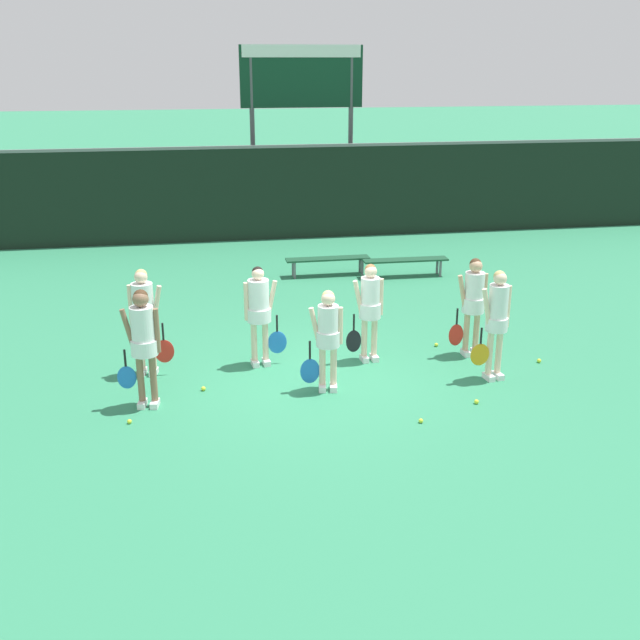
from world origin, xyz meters
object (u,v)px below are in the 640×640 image
object	(u,v)px
bench_far	(328,260)
player_1	(328,333)
tennis_ball_2	(129,421)
player_4	(259,308)
tennis_ball_0	(539,361)
player_2	(497,316)
bench_courtside	(405,261)
tennis_ball_1	(436,345)
tennis_ball_5	(203,389)
tennis_ball_4	(421,421)
player_5	(370,305)
player_0	(143,338)
player_6	(473,298)
tennis_ball_3	(476,402)
player_3	(144,313)
scoreboard	(302,89)

from	to	relation	value
bench_far	player_1	size ratio (longest dim) A/B	1.24
bench_far	tennis_ball_2	xyz separation A→B (m)	(-4.15, -7.06, -0.34)
player_4	tennis_ball_0	size ratio (longest dim) A/B	23.91
player_2	player_4	bearing A→B (deg)	151.96
bench_far	player_4	xyz separation A→B (m)	(-2.11, -5.22, 0.63)
bench_courtside	tennis_ball_1	xyz separation A→B (m)	(-0.72, -4.52, -0.34)
bench_far	player_1	world-z (taller)	player_1
player_1	tennis_ball_5	world-z (taller)	player_1
bench_far	tennis_ball_4	xyz separation A→B (m)	(-0.09, -7.75, -0.34)
bench_courtside	player_2	xyz separation A→B (m)	(-0.28, -6.03, 0.69)
player_5	tennis_ball_5	xyz separation A→B (m)	(-2.81, -0.79, -0.96)
bench_far	player_1	distance (m)	6.53
player_0	tennis_ball_5	bearing A→B (deg)	34.71
player_0	player_6	xyz separation A→B (m)	(5.42, 1.13, -0.06)
player_1	tennis_ball_4	size ratio (longest dim) A/B	24.51
player_0	tennis_ball_1	size ratio (longest dim) A/B	27.16
player_0	player_5	distance (m)	3.82
bench_courtside	bench_far	bearing A→B (deg)	168.01
player_2	tennis_ball_4	world-z (taller)	player_2
bench_far	player_5	bearing A→B (deg)	-93.46
bench_courtside	bench_far	xyz separation A→B (m)	(-1.79, 0.41, 0.00)
bench_courtside	player_1	world-z (taller)	player_1
tennis_ball_2	tennis_ball_4	distance (m)	4.12
player_0	player_6	size ratio (longest dim) A/B	1.04
player_4	tennis_ball_1	world-z (taller)	player_4
tennis_ball_2	player_1	bearing A→B (deg)	12.67
tennis_ball_3	player_6	bearing A→B (deg)	72.33
player_2	player_4	distance (m)	3.81
bench_courtside	player_5	size ratio (longest dim) A/B	1.19
bench_far	tennis_ball_2	size ratio (longest dim) A/B	30.20
tennis_ball_0	tennis_ball_1	size ratio (longest dim) A/B	1.08
player_2	player_5	distance (m)	2.09
tennis_ball_1	player_1	bearing A→B (deg)	-146.86
player_5	tennis_ball_0	distance (m)	3.04
tennis_ball_0	player_2	bearing A→B (deg)	-155.15
bench_far	player_3	distance (m)	6.64
player_3	tennis_ball_0	size ratio (longest dim) A/B	24.82
bench_courtside	tennis_ball_0	bearing A→B (deg)	-81.27
tennis_ball_0	tennis_ball_2	bearing A→B (deg)	-170.57
player_2	player_6	world-z (taller)	player_2
player_6	tennis_ball_2	xyz separation A→B (m)	(-5.67, -1.68, -0.99)
player_5	tennis_ball_2	size ratio (longest dim) A/B	25.64
tennis_ball_1	tennis_ball_3	world-z (taller)	tennis_ball_3
scoreboard	player_5	size ratio (longest dim) A/B	3.12
player_5	tennis_ball_4	distance (m)	2.60
tennis_ball_1	tennis_ball_4	bearing A→B (deg)	-112.32
bench_courtside	player_3	bearing A→B (deg)	-138.60
player_0	tennis_ball_4	bearing A→B (deg)	-9.03
player_5	tennis_ball_2	bearing A→B (deg)	-158.56
player_3	player_4	size ratio (longest dim) A/B	1.04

